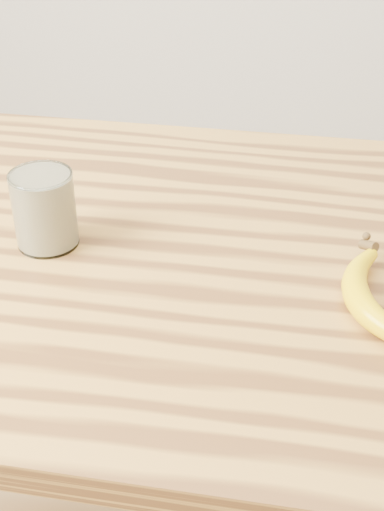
# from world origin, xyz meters

# --- Properties ---
(table) EXTENTS (1.20, 0.80, 0.90)m
(table) POSITION_xyz_m (0.00, 0.00, 0.77)
(table) COLOR #A67430
(table) RESTS_ON ground
(smoothie_glass) EXTENTS (0.09, 0.09, 0.11)m
(smoothie_glass) POSITION_xyz_m (-0.13, -0.02, 0.95)
(smoothie_glass) COLOR white
(smoothie_glass) RESTS_ON table
(banana) EXTENTS (0.18, 0.29, 0.03)m
(banana) POSITION_xyz_m (0.29, -0.10, 0.92)
(banana) COLOR #EABB01
(banana) RESTS_ON table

